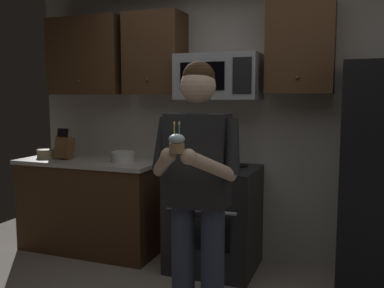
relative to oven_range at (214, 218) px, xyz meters
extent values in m
cube|color=beige|center=(0.15, 0.39, 0.84)|extent=(4.40, 0.10, 2.60)
cube|color=black|center=(0.00, 0.00, 0.00)|extent=(0.76, 0.66, 0.92)
cube|color=black|center=(0.00, -0.33, -0.04)|extent=(0.48, 0.01, 0.28)
cylinder|color=#99999E|center=(0.00, -0.36, 0.16)|extent=(0.60, 0.03, 0.03)
cylinder|color=black|center=(-0.18, -0.14, 0.46)|extent=(0.18, 0.18, 0.01)
cylinder|color=black|center=(0.18, -0.14, 0.46)|extent=(0.18, 0.18, 0.01)
cylinder|color=black|center=(-0.18, 0.14, 0.46)|extent=(0.18, 0.18, 0.01)
cylinder|color=black|center=(0.18, 0.14, 0.46)|extent=(0.18, 0.18, 0.01)
cube|color=#9EA0A5|center=(0.00, 0.12, 1.26)|extent=(0.74, 0.40, 0.40)
cube|color=black|center=(-0.09, -0.08, 1.26)|extent=(0.40, 0.01, 0.24)
cube|color=black|center=(0.26, -0.08, 1.26)|extent=(0.16, 0.01, 0.30)
cube|color=#4C301C|center=(-1.40, 0.17, 1.49)|extent=(0.80, 0.34, 0.76)
sphere|color=brown|center=(-1.40, -0.01, 1.24)|extent=(0.03, 0.03, 0.03)
cube|color=#4C301C|center=(-0.65, 0.17, 1.49)|extent=(0.55, 0.34, 0.76)
sphere|color=brown|center=(-0.65, -0.01, 1.24)|extent=(0.03, 0.03, 0.03)
cube|color=#4C301C|center=(0.70, 0.17, 1.49)|extent=(0.55, 0.34, 0.76)
sphere|color=brown|center=(0.70, -0.01, 1.24)|extent=(0.03, 0.03, 0.03)
cube|color=#4C301C|center=(-1.30, 0.02, -0.02)|extent=(1.40, 0.62, 0.88)
cube|color=beige|center=(-1.30, 0.02, 0.44)|extent=(1.44, 0.66, 0.04)
cube|color=brown|center=(-1.58, -0.03, 0.57)|extent=(0.16, 0.15, 0.24)
cylinder|color=black|center=(-1.63, -0.05, 0.72)|extent=(0.02, 0.04, 0.09)
cylinder|color=black|center=(-1.61, -0.05, 0.72)|extent=(0.02, 0.04, 0.09)
cylinder|color=black|center=(-1.59, -0.05, 0.72)|extent=(0.02, 0.04, 0.09)
cylinder|color=black|center=(-1.57, -0.05, 0.72)|extent=(0.02, 0.04, 0.09)
cylinder|color=black|center=(-1.55, -0.05, 0.72)|extent=(0.02, 0.04, 0.09)
cylinder|color=black|center=(-1.52, -0.05, 0.72)|extent=(0.02, 0.04, 0.09)
cylinder|color=white|center=(-0.92, -0.01, 0.51)|extent=(0.22, 0.22, 0.10)
torus|color=white|center=(-0.92, -0.01, 0.56)|extent=(0.22, 0.22, 0.01)
cylinder|color=beige|center=(-1.82, -0.02, 0.50)|extent=(0.18, 0.18, 0.08)
torus|color=beige|center=(-1.82, -0.02, 0.54)|extent=(0.19, 0.19, 0.01)
cylinder|color=#383F59|center=(0.13, -1.07, -0.03)|extent=(0.15, 0.15, 0.86)
cylinder|color=#383F59|center=(0.33, -1.07, -0.03)|extent=(0.15, 0.15, 0.86)
cube|color=#262628|center=(0.23, -1.07, 0.69)|extent=(0.38, 0.22, 0.58)
sphere|color=beige|center=(0.23, -1.07, 1.15)|extent=(0.22, 0.22, 0.22)
sphere|color=#382314|center=(0.23, -1.06, 1.20)|extent=(0.20, 0.20, 0.20)
cylinder|color=#262628|center=(0.00, -1.10, 0.78)|extent=(0.15, 0.18, 0.35)
cylinder|color=beige|center=(0.08, -1.26, 0.69)|extent=(0.26, 0.33, 0.21)
sphere|color=beige|center=(0.17, -1.39, 0.76)|extent=(0.09, 0.09, 0.09)
cylinder|color=#262628|center=(0.45, -1.10, 0.78)|extent=(0.15, 0.18, 0.35)
cylinder|color=beige|center=(0.38, -1.26, 0.69)|extent=(0.26, 0.33, 0.21)
sphere|color=beige|center=(0.29, -1.39, 0.76)|extent=(0.09, 0.09, 0.09)
cylinder|color=#A87F56|center=(0.23, -1.41, 0.80)|extent=(0.08, 0.08, 0.06)
ellipsoid|color=silver|center=(0.23, -1.41, 0.85)|extent=(0.09, 0.09, 0.06)
cylinder|color=#4CBF66|center=(0.24, -1.41, 0.90)|extent=(0.01, 0.01, 0.06)
ellipsoid|color=#FFD159|center=(0.24, -1.41, 0.94)|extent=(0.01, 0.01, 0.02)
cylinder|color=#F2D84C|center=(0.21, -1.41, 0.90)|extent=(0.01, 0.01, 0.06)
ellipsoid|color=#FFD159|center=(0.21, -1.41, 0.94)|extent=(0.01, 0.01, 0.02)
camera|label=1|loc=(1.10, -3.49, 1.08)|focal=39.07mm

